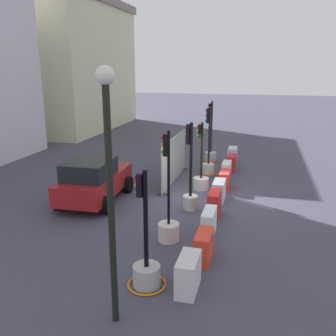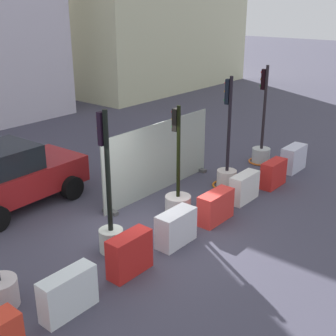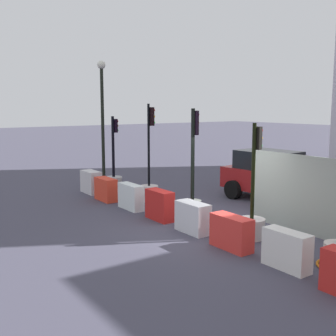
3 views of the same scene
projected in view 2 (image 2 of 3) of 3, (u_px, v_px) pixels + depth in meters
The scene contains 15 objects.
ground_plane at pixel (149, 233), 11.20m from camera, with size 120.00×120.00×0.00m, color #424051.
traffic_light_2 at pixel (110, 222), 10.17m from camera, with size 0.57×0.57×3.37m.
traffic_light_3 at pixel (178, 196), 12.04m from camera, with size 0.71×0.71×3.02m.
traffic_light_4 at pixel (227, 170), 13.84m from camera, with size 0.88×0.88×3.44m.
traffic_light_5 at pixel (261, 148), 15.92m from camera, with size 0.86×0.86×3.46m.
construction_barrier_2 at pixel (68, 293), 8.20m from camera, with size 1.13×0.39×0.85m.
construction_barrier_3 at pixel (130, 254), 9.42m from camera, with size 1.03×0.41×0.91m.
construction_barrier_4 at pixel (176, 228), 10.58m from camera, with size 1.06×0.47×0.84m.
construction_barrier_5 at pixel (216, 207), 11.69m from camera, with size 1.13×0.44×0.82m.
construction_barrier_6 at pixel (244, 187), 12.88m from camera, with size 1.07×0.40×0.83m.
construction_barrier_7 at pixel (273, 174), 13.90m from camera, with size 1.01×0.41×0.83m.
construction_barrier_8 at pixel (293, 158), 15.18m from camera, with size 1.08×0.48×0.87m.
car_red_compact at pixel (9, 176), 12.38m from camera, with size 4.09×2.37×1.81m.
building_corner_block at pixel (137, 1), 29.38m from camera, with size 13.48×9.43×10.82m.
site_fence_panel at pixel (160, 158), 13.39m from camera, with size 4.65×0.50×2.14m.
Camera 2 is at (-7.33, -6.67, 5.49)m, focal length 47.63 mm.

